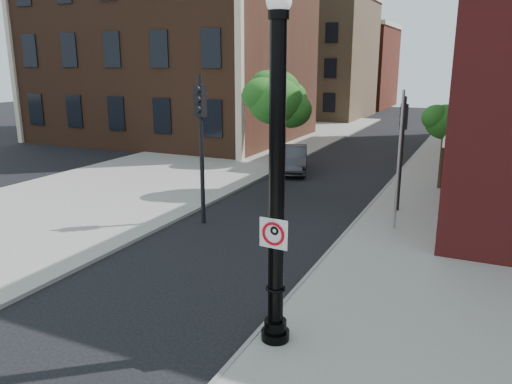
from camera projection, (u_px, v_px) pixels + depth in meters
The scene contains 16 objects.
ground at pixel (181, 314), 11.65m from camera, with size 120.00×120.00×0.00m, color black.
sidewalk_right at pixel (475, 224), 17.96m from camera, with size 8.00×60.00×0.12m, color gray.
sidewalk_left at pixel (219, 156), 31.11m from camera, with size 10.00×50.00×0.12m, color gray.
curb_edge at pixel (366, 210), 19.57m from camera, with size 0.10×60.00×0.14m, color gray.
victorian_building at pixel (173, 20), 37.03m from camera, with size 18.60×14.60×17.95m.
bg_building_tan_a at pixel (311, 60), 53.66m from camera, with size 12.00×12.00×12.00m, color #836647.
bg_building_red at pixel (345, 68), 66.20m from camera, with size 12.00×12.00×10.00m, color #5F2516.
lamppost at pixel (277, 195), 9.60m from camera, with size 0.59×0.59×6.97m.
no_parking_sign at pixel (274, 233), 9.61m from camera, with size 0.60×0.09×0.60m.
parked_car at pixel (293, 159), 26.68m from camera, with size 1.48×4.24×1.40m, color #313137.
traffic_signal_left at pixel (201, 125), 17.40m from camera, with size 0.36×0.45×5.31m.
traffic_signal_right at pixel (402, 136), 18.72m from camera, with size 0.33×0.39×4.50m.
utility_pole at pixel (399, 163), 16.79m from camera, with size 0.10×0.10×4.85m, color #999999.
street_tree_a at pixel (277, 103), 21.55m from camera, with size 2.83×2.56×5.10m.
street_tree_b at pixel (278, 91), 27.92m from camera, with size 2.94×2.66×5.30m.
street_tree_c at pixel (446, 123), 22.20m from camera, with size 2.17×1.96×3.91m.
Camera 1 is at (6.05, -8.83, 5.68)m, focal length 35.00 mm.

